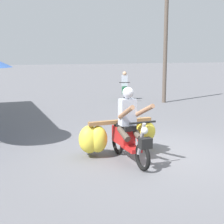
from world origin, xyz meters
The scene contains 4 objects.
ground_plane centered at (0.00, 0.00, 0.00)m, with size 120.00×120.00×0.00m, color slate.
motorbike_main_loaded centered at (-0.93, 0.13, 0.51)m, with size 1.90×1.81×1.58m.
motorbike_distant_ahead_left centered at (2.78, 8.15, 0.57)m, with size 0.80×1.52×1.40m.
utility_pole centered at (4.22, 6.84, 2.95)m, with size 0.18×0.18×5.90m, color brown.
Camera 1 is at (-3.55, -6.36, 2.27)m, focal length 52.48 mm.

